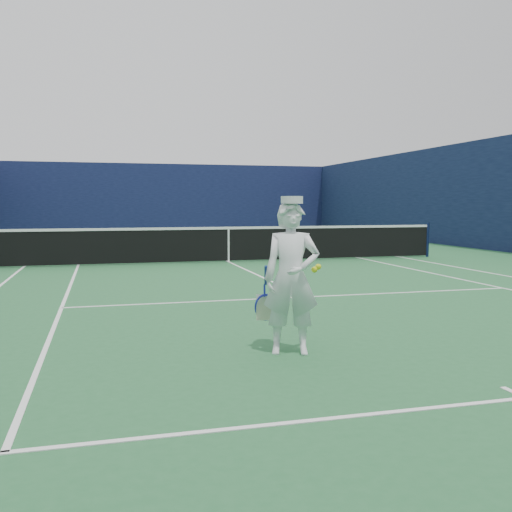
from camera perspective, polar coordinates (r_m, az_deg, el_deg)
The scene contains 5 objects.
ground at distance 16.30m, azimuth -2.76°, elevation -0.60°, with size 80.00×80.00×0.00m, color #256134.
court_markings at distance 16.29m, azimuth -2.76°, elevation -0.59°, with size 11.03×23.83×0.01m.
windscreen_fence at distance 16.22m, azimuth -2.79°, elevation 6.45°, with size 20.12×36.12×4.00m.
tennis_net at distance 16.25m, azimuth -2.77°, elevation 1.35°, with size 12.88×0.09×1.07m.
tennis_player at distance 6.27m, azimuth 3.55°, elevation -2.16°, with size 0.73×0.63×1.74m.
Camera 1 is at (-3.45, -15.84, 1.65)m, focal length 40.00 mm.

